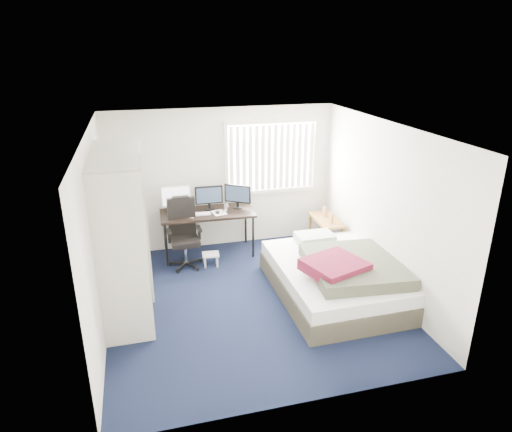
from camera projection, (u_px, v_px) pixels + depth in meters
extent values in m
plane|color=black|center=(251.00, 300.00, 6.65)|extent=(4.20, 4.20, 0.00)
plane|color=silver|center=(222.00, 179.00, 8.10)|extent=(4.00, 0.00, 4.00)
plane|color=silver|center=(305.00, 299.00, 4.30)|extent=(4.00, 0.00, 4.00)
plane|color=silver|center=(97.00, 235.00, 5.72)|extent=(0.00, 4.20, 4.20)
plane|color=silver|center=(383.00, 208.00, 6.68)|extent=(0.00, 4.20, 4.20)
plane|color=white|center=(251.00, 128.00, 5.76)|extent=(4.20, 4.20, 0.00)
cube|color=white|center=(271.00, 157.00, 8.17)|extent=(1.60, 0.02, 1.20)
cube|color=beige|center=(272.00, 122.00, 7.92)|extent=(1.72, 0.06, 0.06)
cube|color=beige|center=(271.00, 191.00, 8.37)|extent=(1.72, 0.06, 0.06)
cube|color=white|center=(272.00, 157.00, 8.12)|extent=(1.60, 0.04, 1.16)
cube|color=beige|center=(122.00, 264.00, 5.31)|extent=(0.60, 0.04, 2.20)
cube|color=beige|center=(124.00, 212.00, 6.93)|extent=(0.60, 0.04, 2.20)
cube|color=beige|center=(114.00, 154.00, 5.73)|extent=(0.60, 1.80, 0.04)
cube|color=beige|center=(117.00, 183.00, 5.86)|extent=(0.56, 1.74, 0.03)
cylinder|color=silver|center=(118.00, 192.00, 5.91)|extent=(0.03, 1.72, 0.03)
cube|color=#26262B|center=(122.00, 227.00, 5.98)|extent=(0.38, 1.10, 0.90)
cube|color=beige|center=(146.00, 221.00, 6.60)|extent=(0.03, 0.90, 2.20)
cube|color=white|center=(115.00, 183.00, 5.41)|extent=(0.38, 0.30, 0.24)
cube|color=gray|center=(116.00, 173.00, 5.86)|extent=(0.34, 0.28, 0.22)
cube|color=black|center=(207.00, 213.00, 7.85)|extent=(1.62, 0.79, 0.04)
cylinder|color=black|center=(166.00, 245.00, 7.55)|extent=(0.04, 0.04, 0.75)
cylinder|color=black|center=(165.00, 231.00, 8.12)|extent=(0.04, 0.04, 0.75)
cylinder|color=black|center=(253.00, 237.00, 7.87)|extent=(0.04, 0.04, 0.75)
cylinder|color=black|center=(246.00, 224.00, 8.43)|extent=(0.04, 0.04, 0.75)
cube|color=white|center=(176.00, 196.00, 7.76)|extent=(0.50, 0.04, 0.36)
cube|color=white|center=(176.00, 196.00, 7.76)|extent=(0.45, 0.02, 0.31)
cube|color=black|center=(209.00, 195.00, 7.88)|extent=(0.48, 0.04, 0.32)
cube|color=#1E2838|center=(209.00, 195.00, 7.88)|extent=(0.43, 0.02, 0.27)
cube|color=black|center=(238.00, 194.00, 7.95)|extent=(0.48, 0.04, 0.32)
cube|color=#1E2838|center=(238.00, 194.00, 7.95)|extent=(0.43, 0.02, 0.27)
cube|color=white|center=(199.00, 214.00, 7.71)|extent=(0.40, 0.15, 0.02)
cube|color=black|center=(217.00, 212.00, 7.78)|extent=(0.06, 0.10, 0.02)
cylinder|color=silver|center=(226.00, 207.00, 7.84)|extent=(0.08, 0.08, 0.16)
cube|color=white|center=(207.00, 212.00, 7.85)|extent=(0.31, 0.29, 0.00)
cube|color=black|center=(186.00, 263.00, 7.65)|extent=(0.57, 0.57, 0.11)
cylinder|color=silver|center=(185.00, 253.00, 7.58)|extent=(0.05, 0.05, 0.36)
cube|color=black|center=(185.00, 241.00, 7.51)|extent=(0.48, 0.48, 0.09)
cube|color=black|center=(182.00, 216.00, 7.56)|extent=(0.46, 0.11, 0.64)
cube|color=black|center=(181.00, 201.00, 7.47)|extent=(0.28, 0.12, 0.15)
cube|color=black|center=(169.00, 232.00, 7.37)|extent=(0.08, 0.26, 0.04)
cube|color=black|center=(199.00, 229.00, 7.51)|extent=(0.08, 0.26, 0.04)
cube|color=white|center=(211.00, 254.00, 7.60)|extent=(0.29, 0.24, 0.03)
cylinder|color=white|center=(205.00, 263.00, 7.55)|extent=(0.03, 0.03, 0.20)
cylinder|color=white|center=(205.00, 259.00, 7.69)|extent=(0.03, 0.03, 0.20)
cylinder|color=white|center=(217.00, 262.00, 7.59)|extent=(0.03, 0.03, 0.20)
cylinder|color=white|center=(217.00, 258.00, 7.72)|extent=(0.03, 0.03, 0.20)
cube|color=brown|center=(327.00, 220.00, 8.15)|extent=(0.43, 0.84, 0.04)
cube|color=brown|center=(325.00, 244.00, 7.87)|extent=(0.04, 0.04, 0.53)
cube|color=brown|center=(310.00, 228.00, 8.55)|extent=(0.04, 0.04, 0.53)
cube|color=brown|center=(343.00, 242.00, 7.94)|extent=(0.04, 0.04, 0.53)
cube|color=brown|center=(327.00, 226.00, 8.63)|extent=(0.04, 0.04, 0.53)
cube|color=brown|center=(331.00, 218.00, 7.94)|extent=(0.02, 0.14, 0.18)
cube|color=brown|center=(324.00, 212.00, 8.22)|extent=(0.02, 0.14, 0.18)
cube|color=#423D2F|center=(335.00, 285.00, 6.77)|extent=(1.70, 2.26, 0.29)
cube|color=white|center=(336.00, 271.00, 6.69)|extent=(1.66, 2.22, 0.20)
cube|color=#B2B8AA|center=(315.00, 238.00, 7.38)|extent=(0.60, 0.41, 0.14)
cube|color=#37392B|center=(354.00, 266.00, 6.44)|extent=(1.38, 1.50, 0.18)
cube|color=#510D25|center=(335.00, 267.00, 6.23)|extent=(0.93, 0.90, 0.16)
cube|color=tan|center=(134.00, 307.00, 6.22)|extent=(0.42, 0.34, 0.28)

